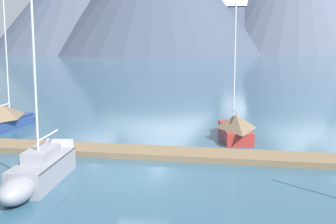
{
  "coord_description": "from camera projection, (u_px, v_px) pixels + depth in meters",
  "views": [
    {
      "loc": [
        5.44,
        -18.44,
        5.97
      ],
      "look_at": [
        0.0,
        6.0,
        2.0
      ],
      "focal_mm": 48.6,
      "sensor_mm": 36.0,
      "label": 1
    }
  ],
  "objects": [
    {
      "name": "mountain_shoulder_ridge",
      "position": [
        239.0,
        14.0,
        222.46
      ],
      "size": [
        87.79,
        87.79,
        36.14
      ],
      "color": "#424C60",
      "rests_on": "ground"
    },
    {
      "name": "sailboat_second_berth",
      "position": [
        38.0,
        172.0,
        18.67
      ],
      "size": [
        2.03,
        6.1,
        7.64
      ],
      "color": "#93939E",
      "rests_on": "ground"
    },
    {
      "name": "sailboat_nearest_berth",
      "position": [
        7.0,
        117.0,
        30.87
      ],
      "size": [
        1.62,
        6.35,
        8.72
      ],
      "color": "navy",
      "rests_on": "ground"
    },
    {
      "name": "sailboat_mid_dock_port",
      "position": [
        235.0,
        126.0,
        27.82
      ],
      "size": [
        2.67,
        5.67,
        8.25
      ],
      "color": "#B2332D",
      "rests_on": "ground"
    },
    {
      "name": "dock",
      "position": [
        160.0,
        153.0,
        23.71
      ],
      "size": [
        29.92,
        3.11,
        0.3
      ],
      "color": "#846B4C",
      "rests_on": "ground"
    },
    {
      "name": "ground_plane",
      "position": [
        138.0,
        178.0,
        19.88
      ],
      "size": [
        700.0,
        700.0,
        0.0
      ],
      "primitive_type": "plane",
      "color": "#335B75"
    }
  ]
}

